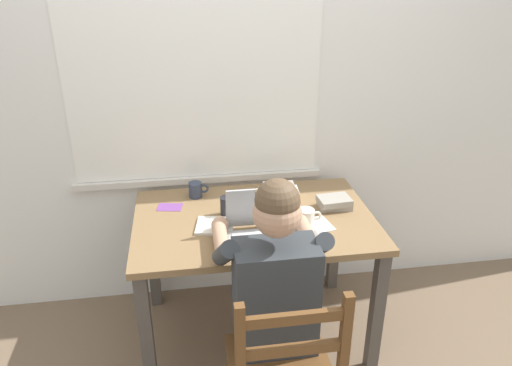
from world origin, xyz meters
The scene contains 14 objects.
ground_plane centered at (0.00, 0.00, 0.00)m, with size 8.00×8.00×0.00m, color brown.
back_wall centered at (-0.01, 0.49, 1.30)m, with size 6.00×0.08×2.60m.
desk centered at (0.00, 0.00, 0.65)m, with size 1.23×0.82×0.75m.
seated_person centered at (0.00, -0.48, 0.68)m, with size 0.50×0.60×1.23m.
laptop centered at (0.01, -0.20, 0.81)m, with size 0.33×0.28×0.23m.
computer_mouse centered at (0.28, -0.25, 0.77)m, with size 0.06×0.10×0.03m, color #ADAFB2.
coffee_mug_white centered at (0.25, -0.11, 0.80)m, with size 0.12×0.08×0.09m.
coffee_mug_dark centered at (-0.28, 0.29, 0.80)m, with size 0.11×0.07×0.09m.
coffee_mug_spare centered at (-0.13, 0.05, 0.81)m, with size 0.11×0.08×0.10m.
book_stack_main centered at (0.17, 0.19, 0.79)m, with size 0.22×0.15×0.08m.
book_stack_side centered at (0.44, 0.04, 0.79)m, with size 0.18×0.14×0.06m.
paper_pile_near_laptop centered at (-0.21, -0.06, 0.76)m, with size 0.18×0.17×0.01m, color silver.
paper_pile_back_corner centered at (0.25, -0.14, 0.76)m, with size 0.24×0.15×0.01m, color silver.
landscape_photo_print centered at (-0.43, 0.18, 0.76)m, with size 0.13×0.09×0.00m, color #7A4293.
Camera 1 is at (-0.33, -2.20, 1.99)m, focal length 34.69 mm.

